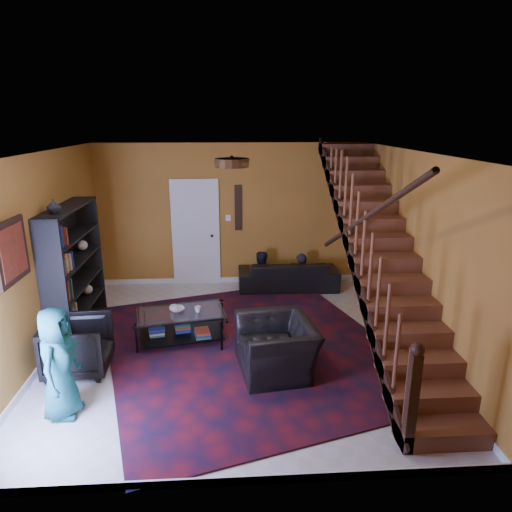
# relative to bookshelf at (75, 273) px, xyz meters

# --- Properties ---
(floor) EXTENTS (5.50, 5.50, 0.00)m
(floor) POSITION_rel_bookshelf_xyz_m (2.40, -0.60, -0.96)
(floor) COLOR beige
(floor) RESTS_ON ground
(room) EXTENTS (5.50, 5.50, 5.50)m
(room) POSITION_rel_bookshelf_xyz_m (1.07, 0.73, -0.91)
(room) COLOR #B07527
(room) RESTS_ON ground
(staircase) EXTENTS (0.95, 5.02, 3.18)m
(staircase) POSITION_rel_bookshelf_xyz_m (4.53, -0.60, 0.43)
(staircase) COLOR brown
(staircase) RESTS_ON floor
(bookshelf) EXTENTS (0.35, 1.80, 2.00)m
(bookshelf) POSITION_rel_bookshelf_xyz_m (0.00, 0.00, 0.00)
(bookshelf) COLOR black
(bookshelf) RESTS_ON floor
(door) EXTENTS (0.82, 0.05, 2.05)m
(door) POSITION_rel_bookshelf_xyz_m (1.70, 2.12, 0.06)
(door) COLOR silver
(door) RESTS_ON floor
(framed_picture) EXTENTS (0.04, 0.74, 0.74)m
(framed_picture) POSITION_rel_bookshelf_xyz_m (-0.17, -1.50, 0.79)
(framed_picture) COLOR maroon
(framed_picture) RESTS_ON room
(wall_hanging) EXTENTS (0.14, 0.03, 0.90)m
(wall_hanging) POSITION_rel_bookshelf_xyz_m (2.55, 2.13, 0.59)
(wall_hanging) COLOR black
(wall_hanging) RESTS_ON room
(ceiling_fixture) EXTENTS (0.40, 0.40, 0.10)m
(ceiling_fixture) POSITION_rel_bookshelf_xyz_m (2.40, -1.40, 1.78)
(ceiling_fixture) COLOR #3F2814
(ceiling_fixture) RESTS_ON room
(rug) EXTENTS (5.00, 5.38, 0.02)m
(rug) POSITION_rel_bookshelf_xyz_m (2.63, -0.70, -0.95)
(rug) COLOR #4C0D14
(rug) RESTS_ON floor
(sofa) EXTENTS (1.95, 0.77, 0.57)m
(sofa) POSITION_rel_bookshelf_xyz_m (3.51, 1.70, -0.68)
(sofa) COLOR black
(sofa) RESTS_ON floor
(armchair_left) EXTENTS (0.85, 0.83, 0.74)m
(armchair_left) POSITION_rel_bookshelf_xyz_m (0.35, -1.22, -0.60)
(armchair_left) COLOR black
(armchair_left) RESTS_ON floor
(armchair_right) EXTENTS (1.09, 1.20, 0.70)m
(armchair_right) POSITION_rel_bookshelf_xyz_m (2.96, -1.38, -0.61)
(armchair_right) COLOR black
(armchair_right) RESTS_ON floor
(person_adult_a) EXTENTS (0.44, 0.31, 1.15)m
(person_adult_a) POSITION_rel_bookshelf_xyz_m (3.77, 1.75, -0.84)
(person_adult_a) COLOR black
(person_adult_a) RESTS_ON sofa
(person_adult_b) EXTENTS (0.63, 0.52, 1.21)m
(person_adult_b) POSITION_rel_bookshelf_xyz_m (2.97, 1.75, -0.81)
(person_adult_b) COLOR black
(person_adult_b) RESTS_ON sofa
(person_child) EXTENTS (0.47, 0.67, 1.30)m
(person_child) POSITION_rel_bookshelf_xyz_m (0.45, -2.15, -0.31)
(person_child) COLOR #185A5E
(person_child) RESTS_ON armchair_left
(coffee_table) EXTENTS (1.38, 0.97, 0.48)m
(coffee_table) POSITION_rel_bookshelf_xyz_m (1.62, -0.46, -0.68)
(coffee_table) COLOR black
(coffee_table) RESTS_ON floor
(cup_a) EXTENTS (0.13, 0.13, 0.10)m
(cup_a) POSITION_rel_bookshelf_xyz_m (1.52, -0.43, -0.43)
(cup_a) COLOR #999999
(cup_a) RESTS_ON coffee_table
(cup_b) EXTENTS (0.12, 0.12, 0.09)m
(cup_b) POSITION_rel_bookshelf_xyz_m (1.88, -0.47, -0.44)
(cup_b) COLOR #999999
(cup_b) RESTS_ON coffee_table
(bowl) EXTENTS (0.29, 0.29, 0.05)m
(bowl) POSITION_rel_bookshelf_xyz_m (1.56, -0.41, -0.46)
(bowl) COLOR #999999
(bowl) RESTS_ON coffee_table
(vase) EXTENTS (0.18, 0.18, 0.19)m
(vase) POSITION_rel_bookshelf_xyz_m (-0.00, -0.50, 1.13)
(vase) COLOR #999999
(vase) RESTS_ON bookshelf
(popcorn_bucket) EXTENTS (0.14, 0.14, 0.14)m
(popcorn_bucket) POSITION_rel_bookshelf_xyz_m (0.30, -2.21, -0.87)
(popcorn_bucket) COLOR red
(popcorn_bucket) RESTS_ON rug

